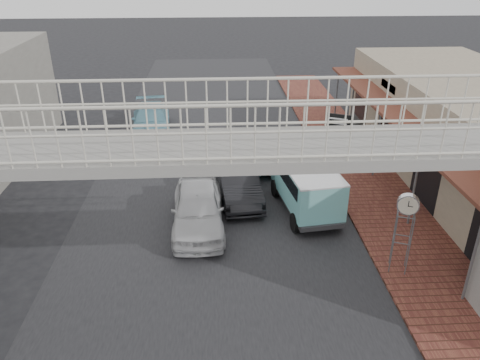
{
  "coord_description": "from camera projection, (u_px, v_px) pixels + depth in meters",
  "views": [
    {
      "loc": [
        0.16,
        -12.83,
        8.76
      ],
      "look_at": [
        0.96,
        1.35,
        1.8
      ],
      "focal_mm": 35.0,
      "sensor_mm": 36.0,
      "label": 1
    }
  ],
  "objects": [
    {
      "name": "ground",
      "position": [
        213.0,
        248.0,
        15.34
      ],
      "size": [
        120.0,
        120.0,
        0.0
      ],
      "primitive_type": "plane",
      "color": "black",
      "rests_on": "ground"
    },
    {
      "name": "road_strip",
      "position": [
        213.0,
        248.0,
        15.34
      ],
      "size": [
        10.0,
        60.0,
        0.01
      ],
      "primitive_type": "cube",
      "color": "black",
      "rests_on": "ground"
    },
    {
      "name": "sidewalk",
      "position": [
        378.0,
        198.0,
        18.34
      ],
      "size": [
        3.0,
        40.0,
        0.1
      ],
      "primitive_type": "cube",
      "color": "brown",
      "rests_on": "ground"
    },
    {
      "name": "footbridge",
      "position": [
        210.0,
        231.0,
        10.36
      ],
      "size": [
        16.4,
        2.4,
        6.34
      ],
      "color": "gray",
      "rests_on": "ground"
    },
    {
      "name": "white_hatchback",
      "position": [
        198.0,
        208.0,
        16.22
      ],
      "size": [
        1.88,
        4.44,
        1.5
      ],
      "primitive_type": "imported",
      "rotation": [
        0.0,
        0.0,
        0.02
      ],
      "color": "silver",
      "rests_on": "ground"
    },
    {
      "name": "dark_sedan",
      "position": [
        238.0,
        181.0,
        18.25
      ],
      "size": [
        1.87,
        4.31,
        1.38
      ],
      "primitive_type": "imported",
      "rotation": [
        0.0,
        0.0,
        0.1
      ],
      "color": "black",
      "rests_on": "ground"
    },
    {
      "name": "angkot_curb",
      "position": [
        266.0,
        147.0,
        21.51
      ],
      "size": [
        2.54,
        4.82,
        1.29
      ],
      "primitive_type": "imported",
      "rotation": [
        0.0,
        0.0,
        3.23
      ],
      "color": "#78C9D0",
      "rests_on": "ground"
    },
    {
      "name": "angkot_far",
      "position": [
        151.0,
        120.0,
        24.9
      ],
      "size": [
        2.4,
        4.95,
        1.39
      ],
      "primitive_type": "imported",
      "rotation": [
        0.0,
        0.0,
        0.1
      ],
      "color": "#669FB1",
      "rests_on": "ground"
    },
    {
      "name": "angkot_van",
      "position": [
        307.0,
        183.0,
        16.98
      ],
      "size": [
        2.2,
        4.02,
        1.88
      ],
      "rotation": [
        0.0,
        0.0,
        0.13
      ],
      "color": "black",
      "rests_on": "ground"
    },
    {
      "name": "motorcycle_near",
      "position": [
        319.0,
        137.0,
        23.13
      ],
      "size": [
        1.66,
        0.86,
        0.83
      ],
      "primitive_type": "imported",
      "rotation": [
        0.0,
        0.0,
        1.37
      ],
      "color": "black",
      "rests_on": "sidewalk"
    },
    {
      "name": "motorcycle_far",
      "position": [
        360.0,
        135.0,
        22.94
      ],
      "size": [
        1.94,
        1.23,
        1.13
      ],
      "primitive_type": "imported",
      "rotation": [
        0.0,
        0.0,
        1.16
      ],
      "color": "black",
      "rests_on": "sidewalk"
    },
    {
      "name": "street_clock",
      "position": [
        407.0,
        208.0,
        13.26
      ],
      "size": [
        0.66,
        0.62,
        2.54
      ],
      "rotation": [
        0.0,
        0.0,
        -0.36
      ],
      "color": "#59595B",
      "rests_on": "sidewalk"
    },
    {
      "name": "arrow_sign",
      "position": [
        357.0,
        127.0,
        18.7
      ],
      "size": [
        1.73,
        1.18,
        2.88
      ],
      "rotation": [
        0.0,
        0.0,
        -0.42
      ],
      "color": "#59595B",
      "rests_on": "sidewalk"
    }
  ]
}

